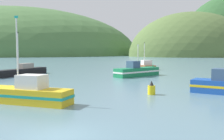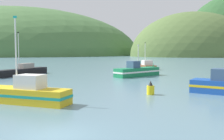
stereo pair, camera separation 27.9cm
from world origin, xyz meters
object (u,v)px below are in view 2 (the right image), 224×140
Objects in this scene: fishing_boat_brown at (145,66)px; fishing_boat_yellow at (19,93)px; fishing_boat_green at (137,71)px; channel_buoy at (151,89)px; fishing_boat_black at (21,71)px.

fishing_boat_brown is 0.77× the size of fishing_boat_yellow.
fishing_boat_yellow is (-16.81, -37.70, 0.11)m from fishing_boat_brown.
fishing_boat_green reaches higher than channel_buoy.
fishing_boat_green is 0.87× the size of fishing_boat_yellow.
fishing_boat_black reaches higher than fishing_boat_yellow.
channel_buoy is at bearing 158.40° from fishing_boat_brown.
channel_buoy is (-1.00, -18.25, -0.28)m from fishing_boat_green.
fishing_boat_yellow is (7.05, -24.09, 0.09)m from fishing_boat_black.
fishing_boat_yellow is at bearing 44.78° from fishing_boat_black.
fishing_boat_yellow reaches higher than fishing_boat_brown.
fishing_boat_green is (19.88, -2.22, 0.13)m from fishing_boat_black.
fishing_boat_brown is 41.27m from fishing_boat_yellow.
fishing_boat_yellow reaches higher than fishing_boat_green.
fishing_boat_brown is at bearing -92.56° from fishing_boat_yellow.
fishing_boat_brown is at bearing 81.70° from channel_buoy.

